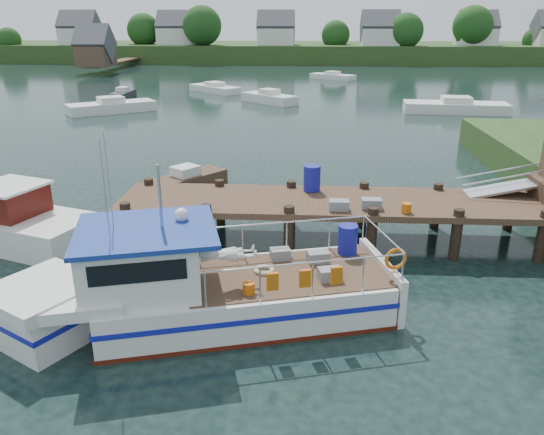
# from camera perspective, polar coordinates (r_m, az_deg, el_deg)

# --- Properties ---
(ground_plane) EXTENTS (160.00, 160.00, 0.00)m
(ground_plane) POSITION_cam_1_polar(r_m,az_deg,el_deg) (17.59, 3.55, -2.33)
(ground_plane) COLOR black
(far_shore) EXTENTS (140.00, 42.55, 9.22)m
(far_shore) POSITION_cam_1_polar(r_m,az_deg,el_deg) (98.70, 3.66, 17.70)
(far_shore) COLOR #2C471D
(far_shore) RESTS_ON ground
(dock) EXTENTS (16.60, 3.00, 4.78)m
(dock) POSITION_cam_1_polar(r_m,az_deg,el_deg) (18.12, 24.82, 3.96)
(dock) COLOR #4A3323
(dock) RESTS_ON ground
(lobster_boat) EXTENTS (9.64, 4.86, 4.65)m
(lobster_boat) POSITION_cam_1_polar(r_m,az_deg,el_deg) (12.73, -8.23, -7.69)
(lobster_boat) COLOR silver
(lobster_boat) RESTS_ON ground
(moored_rowboat) EXTENTS (3.25, 3.65, 1.07)m
(moored_rowboat) POSITION_cam_1_polar(r_m,az_deg,el_deg) (22.75, -9.23, 3.83)
(moored_rowboat) COLOR #4A3323
(moored_rowboat) RESTS_ON ground
(moored_far) EXTENTS (5.64, 4.72, 0.94)m
(moored_far) POSITION_cam_1_polar(r_m,az_deg,el_deg) (67.55, 6.53, 14.86)
(moored_far) COLOR silver
(moored_far) RESTS_ON ground
(moored_a) EXTENTS (6.71, 5.63, 1.22)m
(moored_a) POSITION_cam_1_polar(r_m,az_deg,el_deg) (44.22, -16.88, 11.35)
(moored_a) COLOR silver
(moored_a) RESTS_ON ground
(moored_b) EXTENTS (5.23, 5.05, 1.20)m
(moored_b) POSITION_cam_1_polar(r_m,az_deg,el_deg) (47.37, -0.29, 12.75)
(moored_b) COLOR silver
(moored_b) RESTS_ON ground
(moored_c) EXTENTS (8.05, 3.38, 1.24)m
(moored_c) POSITION_cam_1_polar(r_m,az_deg,el_deg) (44.61, 19.13, 11.20)
(moored_c) COLOR silver
(moored_c) RESTS_ON ground
(moored_d) EXTENTS (5.82, 5.73, 1.04)m
(moored_d) POSITION_cam_1_polar(r_m,az_deg,el_deg) (54.87, -6.17, 13.64)
(moored_d) COLOR silver
(moored_d) RESTS_ON ground
(moored_e) EXTENTS (1.34, 3.93, 1.08)m
(moored_e) POSITION_cam_1_polar(r_m,az_deg,el_deg) (51.64, -15.74, 12.61)
(moored_e) COLOR black
(moored_e) RESTS_ON ground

